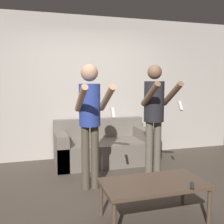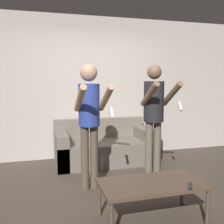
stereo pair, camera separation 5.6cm
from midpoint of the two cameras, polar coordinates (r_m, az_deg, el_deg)
name	(u,v)px [view 2 (the right image)]	position (r m, az deg, el deg)	size (l,w,h in m)	color
ground_plane	(113,192)	(3.66, 0.61, -17.03)	(14.00, 14.00, 0.00)	#4C4238
wall_back	(88,88)	(5.10, -5.01, 5.29)	(6.40, 0.06, 2.70)	beige
couch	(104,148)	(4.84, -1.52, -7.77)	(1.73, 0.87, 0.76)	slate
person_standing_left	(89,113)	(3.49, -4.46, -0.26)	(0.40, 0.73, 1.70)	brown
person_standing_right	(154,111)	(3.78, 9.59, 0.17)	(0.41, 0.63, 1.70)	#6B6051
coffee_table	(152,186)	(2.88, 9.23, -15.59)	(1.09, 0.57, 0.42)	brown
remote_on_table	(190,186)	(2.82, 17.22, -15.17)	(0.11, 0.15, 0.02)	black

